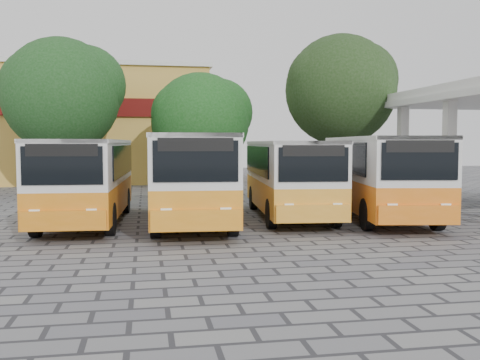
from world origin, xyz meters
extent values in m
plane|color=#5A5A60|center=(0.00, 0.00, 0.00)|extent=(90.00, 90.00, 0.00)
cube|color=silver|center=(7.85, 10.50, 2.50)|extent=(0.45, 0.45, 5.00)
cube|color=gold|center=(-11.00, 26.00, 4.00)|extent=(20.00, 10.00, 8.00)
cube|color=#590C0A|center=(-11.00, 20.90, 5.20)|extent=(20.00, 0.20, 1.20)
cube|color=silver|center=(-11.00, 26.00, 8.15)|extent=(20.40, 10.40, 0.30)
cube|color=orange|center=(-7.41, 4.06, 0.93)|extent=(2.87, 8.31, 1.08)
cube|color=silver|center=(-7.41, 4.06, 2.22)|extent=(2.87, 8.31, 1.51)
cube|color=silver|center=(-7.41, 4.06, 2.91)|extent=(2.92, 8.31, 0.12)
cube|color=black|center=(-8.66, 4.06, 2.23)|extent=(0.39, 6.76, 1.08)
cube|color=black|center=(-6.16, 4.06, 2.23)|extent=(0.39, 6.76, 1.08)
cube|color=black|center=(-7.41, -0.06, 2.23)|extent=(2.20, 0.16, 1.08)
cube|color=black|center=(-7.41, -0.06, 2.66)|extent=(1.95, 0.16, 0.35)
cylinder|color=black|center=(-8.52, 1.40, 0.51)|extent=(0.29, 1.02, 1.02)
cylinder|color=black|center=(-6.30, 1.40, 0.51)|extent=(0.29, 1.02, 1.02)
cylinder|color=black|center=(-8.52, 6.72, 0.51)|extent=(0.29, 1.02, 1.02)
cylinder|color=black|center=(-6.30, 6.72, 0.51)|extent=(0.29, 1.02, 1.02)
cube|color=orange|center=(-3.74, 3.44, 0.98)|extent=(3.09, 8.81, 1.14)
cube|color=silver|center=(-3.74, 3.44, 2.35)|extent=(3.09, 8.81, 1.59)
cube|color=silver|center=(-3.74, 3.44, 3.08)|extent=(3.15, 8.81, 0.13)
cube|color=black|center=(-5.06, 3.44, 2.36)|extent=(0.46, 7.15, 1.14)
cube|color=black|center=(-2.42, 3.44, 2.36)|extent=(0.46, 7.15, 1.14)
cube|color=black|center=(-3.74, -0.92, 2.36)|extent=(2.33, 0.18, 1.14)
cube|color=black|center=(-3.74, -0.92, 2.82)|extent=(2.06, 0.18, 0.37)
cylinder|color=black|center=(-4.91, 0.62, 0.54)|extent=(0.30, 1.08, 1.08)
cylinder|color=black|center=(-2.57, 0.62, 0.54)|extent=(0.30, 1.08, 1.08)
cylinder|color=black|center=(-4.91, 6.25, 0.54)|extent=(0.30, 1.08, 1.08)
cylinder|color=black|center=(-2.57, 6.25, 0.54)|extent=(0.30, 1.08, 1.08)
cube|color=orange|center=(0.07, 4.27, 0.91)|extent=(3.11, 8.26, 1.06)
cube|color=silver|center=(0.07, 4.27, 2.19)|extent=(3.11, 8.26, 1.48)
cube|color=silver|center=(0.07, 4.27, 2.87)|extent=(3.16, 8.26, 0.12)
cube|color=black|center=(-1.16, 4.27, 2.20)|extent=(0.62, 6.64, 1.06)
cube|color=black|center=(1.30, 4.27, 2.20)|extent=(0.62, 6.64, 1.06)
cube|color=black|center=(0.07, 0.21, 2.20)|extent=(2.17, 0.24, 1.06)
cube|color=black|center=(0.07, 0.21, 2.63)|extent=(1.92, 0.23, 0.34)
cylinder|color=black|center=(-1.02, 1.64, 0.50)|extent=(0.28, 1.01, 1.01)
cylinder|color=black|center=(1.16, 1.64, 0.50)|extent=(0.28, 1.01, 1.01)
cylinder|color=black|center=(-1.02, 6.90, 0.50)|extent=(0.28, 1.01, 1.01)
cylinder|color=black|center=(1.16, 6.90, 0.50)|extent=(0.28, 1.01, 1.01)
cube|color=orange|center=(3.32, 3.38, 0.96)|extent=(3.86, 8.80, 1.12)
cube|color=silver|center=(3.32, 3.38, 2.30)|extent=(3.86, 8.80, 1.56)
cube|color=silver|center=(3.32, 3.38, 3.02)|extent=(3.91, 8.81, 0.13)
cube|color=black|center=(2.03, 3.38, 2.32)|extent=(1.15, 6.94, 1.12)
cube|color=black|center=(4.62, 3.38, 2.32)|extent=(1.15, 6.94, 1.12)
cube|color=black|center=(3.32, -0.89, 2.32)|extent=(2.26, 0.41, 1.12)
cube|color=black|center=(3.32, -0.89, 2.76)|extent=(2.00, 0.38, 0.36)
cylinder|color=black|center=(2.18, 0.62, 0.53)|extent=(0.30, 1.06, 1.06)
cylinder|color=black|center=(4.47, 0.62, 0.53)|extent=(0.30, 1.06, 1.06)
cylinder|color=black|center=(2.18, 6.14, 0.53)|extent=(0.30, 1.06, 1.06)
cylinder|color=black|center=(4.47, 6.14, 0.53)|extent=(0.30, 1.06, 1.06)
cylinder|color=black|center=(-9.96, 15.97, 2.04)|extent=(0.44, 0.44, 4.07)
sphere|color=#143E13|center=(-9.96, 15.97, 5.49)|extent=(6.47, 6.47, 6.47)
sphere|color=#143E13|center=(-8.67, 16.27, 6.14)|extent=(4.53, 4.53, 4.53)
sphere|color=#143E13|center=(-11.09, 15.77, 5.98)|extent=(4.20, 4.20, 4.20)
cylinder|color=#372414|center=(-2.22, 15.33, 1.57)|extent=(0.37, 0.37, 3.15)
sphere|color=#134812|center=(-2.22, 15.33, 4.07)|extent=(5.62, 5.62, 5.62)
sphere|color=#134812|center=(-1.09, 15.63, 4.63)|extent=(3.94, 3.94, 3.94)
sphere|color=#134812|center=(-3.20, 15.13, 4.49)|extent=(3.65, 3.65, 3.65)
cylinder|color=#422E13|center=(5.58, 13.61, 2.12)|extent=(0.44, 0.44, 4.24)
sphere|color=black|center=(5.58, 13.61, 5.85)|extent=(6.24, 6.24, 6.24)
sphere|color=black|center=(6.83, 13.91, 6.47)|extent=(4.37, 4.37, 4.37)
sphere|color=black|center=(4.49, 13.41, 6.32)|extent=(4.06, 4.06, 4.06)
camera|label=1|loc=(-5.33, -15.46, 2.87)|focal=40.00mm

